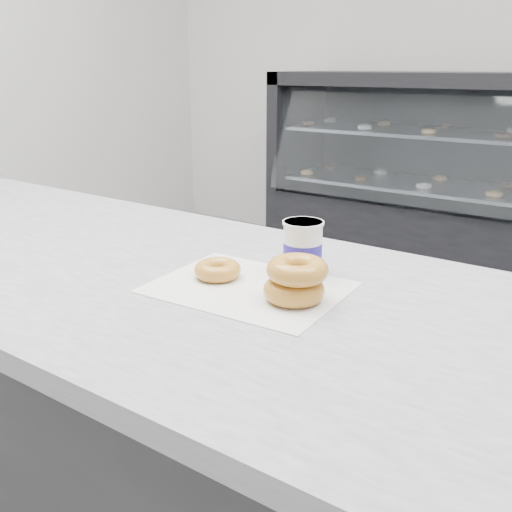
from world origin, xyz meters
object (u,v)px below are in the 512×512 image
Objects in this scene: donut_single at (218,270)px; donut_stack at (296,280)px; coffee_cup at (303,248)px; counter at (133,437)px; display_case at (464,204)px.

donut_stack is (0.18, -0.01, 0.02)m from donut_single.
coffee_cup reaches higher than donut_stack.
counter is 28.78× the size of coffee_cup.
donut_single is 0.64× the size of donut_stack.
coffee_cup reaches higher than counter.
display_case is at bearing 98.96° from donut_stack.
counter is 0.65m from donut_stack.
coffee_cup is (-0.06, 0.12, 0.02)m from donut_stack.
donut_single reaches higher than counter.
counter is 1.28× the size of display_case.
coffee_cup is (0.37, 0.14, 0.50)m from counter.
display_case is 2.78m from donut_stack.
coffee_cup reaches higher than donut_single.
donut_single is 0.18m from donut_stack.
display_case is (0.00, 2.72, 0.04)m from counter.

